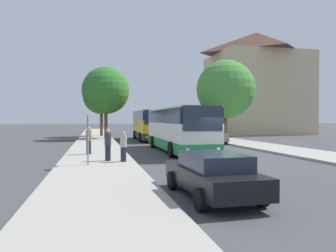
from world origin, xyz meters
TOP-DOWN VIEW (x-y plane):
  - ground_plane at (0.00, 0.00)m, footprint 300.00×300.00m
  - sidewalk_left at (-7.00, 0.00)m, footprint 4.00×120.00m
  - sidewalk_right at (7.00, 0.00)m, footprint 4.00×120.00m
  - building_right_background at (18.93, 31.44)m, footprint 14.05×12.45m
  - bus_front at (-1.11, 5.44)m, footprint 2.96×11.84m
  - bus_middle at (-1.16, 18.96)m, footprint 2.91×10.94m
  - parked_car_left_curb at (-3.61, -8.50)m, footprint 2.10×4.53m
  - parked_car_right_near at (4.10, 12.50)m, footprint 2.16×4.58m
  - bus_stop_sign at (-7.45, -1.36)m, footprint 0.08×0.45m
  - pedestrian_waiting_near at (-6.42, 0.06)m, footprint 0.36×0.36m
  - pedestrian_waiting_far at (-5.63, -0.51)m, footprint 0.36×0.36m
  - pedestrian_walking_back at (-7.49, 3.63)m, footprint 0.36×0.36m
  - tree_left_near at (-6.18, 27.24)m, footprint 4.92×4.92m
  - tree_left_far at (-5.80, 21.36)m, footprint 5.57×5.57m
  - tree_right_near at (6.70, 15.14)m, footprint 6.28×6.28m

SIDE VIEW (x-z plane):
  - ground_plane at x=0.00m, z-range 0.00..0.00m
  - sidewalk_left at x=-7.00m, z-range 0.00..0.15m
  - sidewalk_right at x=7.00m, z-range 0.00..0.15m
  - parked_car_left_curb at x=-3.61m, z-range 0.04..1.41m
  - parked_car_right_near at x=4.10m, z-range 0.04..1.49m
  - pedestrian_waiting_far at x=-5.63m, z-range 0.15..1.76m
  - pedestrian_waiting_near at x=-6.42m, z-range 0.16..1.87m
  - pedestrian_walking_back at x=-7.49m, z-range 0.16..1.93m
  - bus_stop_sign at x=-7.45m, z-range 0.45..2.91m
  - bus_front at x=-1.11m, z-range 0.12..3.32m
  - bus_middle at x=-1.16m, z-range 0.11..3.46m
  - tree_left_near at x=-6.18m, z-range 1.59..9.41m
  - tree_right_near at x=6.70m, z-range 1.31..9.92m
  - tree_left_far at x=-5.80m, z-range 1.57..9.99m
  - building_right_background at x=18.93m, z-range 0.00..16.61m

